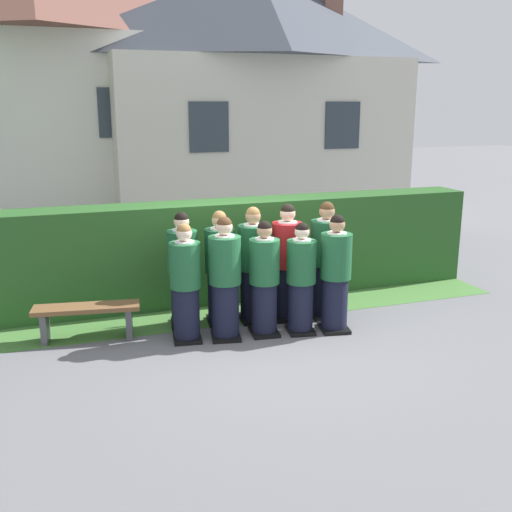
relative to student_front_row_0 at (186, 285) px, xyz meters
The scene contains 16 objects.
ground_plane 1.29m from the student_front_row_0, ahead, with size 60.00×60.00×0.00m, color slate.
student_front_row_0 is the anchor object (origin of this frame).
student_front_row_1 0.53m from the student_front_row_0, 10.34° to the right, with size 0.47×0.56×1.68m.
student_front_row_2 1.07m from the student_front_row_0, ahead, with size 0.42×0.52×1.59m.
student_front_row_3 1.58m from the student_front_row_0, ahead, with size 0.44×0.50×1.56m.
student_front_row_4 2.07m from the student_front_row_0, ahead, with size 0.46×0.54×1.65m.
student_rear_row_0 0.57m from the student_front_row_0, 80.92° to the left, with size 0.45×0.55×1.65m.
student_rear_row_1 0.78m from the student_front_row_0, 38.34° to the left, with size 0.44×0.52×1.65m.
student_rear_row_2 1.17m from the student_front_row_0, 20.99° to the left, with size 0.44×0.55×1.69m.
student_in_red_blazer 1.62m from the student_front_row_0, 12.10° to the left, with size 0.47×0.55×1.72m.
student_rear_row_4 2.16m from the student_front_row_0, ahead, with size 0.49×0.58×1.74m.
hedge 1.87m from the student_front_row_0, 56.53° to the left, with size 8.51×0.70×1.60m.
school_building_main 8.49m from the student_front_row_0, 64.26° to the left, with size 7.76×3.40×6.37m.
school_building_annex 9.43m from the student_front_row_0, 99.99° to the left, with size 7.53×4.70×6.80m.
wooden_bench 1.40m from the student_front_row_0, 160.82° to the left, with size 1.44×0.57×0.48m.
lawn_strip 1.49m from the student_front_row_0, 36.39° to the left, with size 8.51×0.90×0.01m, color #477A38.
Camera 1 is at (-2.67, -7.35, 3.11)m, focal length 42.25 mm.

